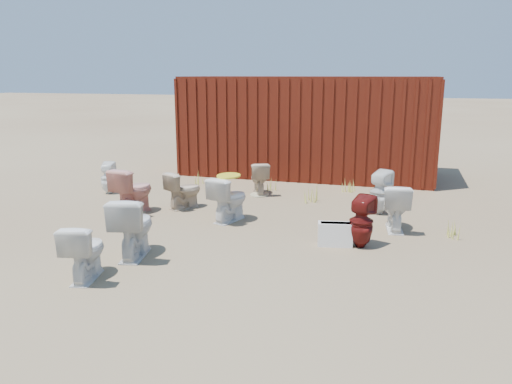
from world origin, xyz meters
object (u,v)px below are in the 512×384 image
(toilet_front_a, at_px, (133,226))
(toilet_front_maroon, at_px, (361,222))
(toilet_front_c, at_px, (85,251))
(loose_tank, at_px, (335,234))
(toilet_back_yellowlid, at_px, (229,199))
(toilet_front_e, at_px, (395,207))
(shipping_container, at_px, (308,126))
(toilet_back_e, at_px, (380,192))
(toilet_back_a, at_px, (108,178))
(toilet_front_pink, at_px, (133,191))
(toilet_back_beige_left, at_px, (259,178))
(toilet_back_beige_right, at_px, (184,190))

(toilet_front_a, bearing_deg, toilet_front_maroon, -169.06)
(toilet_front_c, xyz_separation_m, loose_tank, (2.76, 2.08, -0.18))
(toilet_front_maroon, bearing_deg, toilet_front_a, 44.47)
(toilet_front_c, height_order, toilet_back_yellowlid, toilet_back_yellowlid)
(toilet_front_e, bearing_deg, shipping_container, -69.55)
(toilet_front_e, xyz_separation_m, toilet_back_e, (-0.29, 0.91, 0.01))
(shipping_container, xyz_separation_m, loose_tank, (1.42, -5.32, -1.02))
(toilet_front_maroon, relative_size, toilet_back_a, 1.14)
(toilet_back_a, height_order, toilet_back_yellowlid, toilet_back_yellowlid)
(toilet_front_c, relative_size, loose_tank, 1.43)
(shipping_container, distance_m, toilet_back_a, 5.00)
(toilet_back_a, relative_size, loose_tank, 1.33)
(toilet_front_c, height_order, loose_tank, toilet_front_c)
(toilet_back_yellowlid, relative_size, loose_tank, 1.55)
(toilet_front_pink, xyz_separation_m, toilet_back_beige_left, (1.75, 2.08, -0.08))
(shipping_container, bearing_deg, loose_tank, -75.09)
(toilet_front_a, height_order, toilet_front_pink, toilet_front_a)
(toilet_front_maroon, relative_size, toilet_back_e, 0.96)
(toilet_front_a, xyz_separation_m, toilet_front_c, (-0.17, -0.86, -0.07))
(shipping_container, relative_size, loose_tank, 12.00)
(toilet_front_maroon, height_order, toilet_back_e, toilet_back_e)
(toilet_front_pink, distance_m, toilet_front_c, 2.97)
(toilet_front_maroon, bearing_deg, loose_tank, 29.22)
(toilet_front_a, height_order, toilet_front_c, toilet_front_a)
(toilet_front_pink, relative_size, loose_tank, 1.68)
(toilet_back_a, bearing_deg, loose_tank, 144.06)
(toilet_back_e, bearing_deg, toilet_front_e, 135.75)
(toilet_back_a, xyz_separation_m, toilet_back_beige_right, (2.02, -0.64, 0.01))
(toilet_front_e, height_order, toilet_back_e, toilet_back_e)
(shipping_container, distance_m, loose_tank, 5.60)
(toilet_front_pink, distance_m, toilet_back_beige_right, 0.93)
(toilet_front_a, relative_size, toilet_front_maroon, 1.12)
(toilet_front_a, distance_m, toilet_back_beige_right, 2.57)
(shipping_container, distance_m, toilet_front_pink, 5.19)
(toilet_front_e, distance_m, toilet_back_yellowlid, 2.74)
(toilet_front_e, xyz_separation_m, toilet_back_a, (-5.83, 0.92, -0.05))
(toilet_back_e, bearing_deg, toilet_back_beige_left, 9.22)
(toilet_back_beige_left, bearing_deg, toilet_back_yellowlid, 68.53)
(toilet_front_e, bearing_deg, toilet_back_beige_left, -39.52)
(toilet_front_c, distance_m, toilet_front_e, 4.75)
(toilet_front_c, bearing_deg, shipping_container, -113.04)
(shipping_container, relative_size, toilet_front_a, 7.01)
(toilet_front_e, xyz_separation_m, toilet_back_beige_left, (-2.78, 1.77, -0.04))
(toilet_front_a, distance_m, toilet_back_beige_left, 4.08)
(toilet_front_c, distance_m, toilet_back_beige_left, 4.95)
(toilet_front_pink, distance_m, loose_tank, 3.80)
(toilet_front_maroon, bearing_deg, toilet_back_beige_left, -28.60)
(toilet_front_pink, height_order, toilet_back_beige_left, toilet_front_pink)
(toilet_back_e, relative_size, loose_tank, 1.58)
(toilet_back_a, height_order, loose_tank, toilet_back_a)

